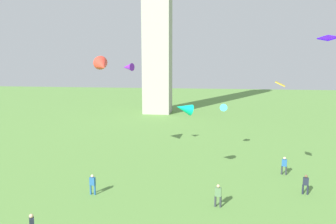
{
  "coord_description": "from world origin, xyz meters",
  "views": [
    {
      "loc": [
        1.75,
        -11.32,
        11.13
      ],
      "look_at": [
        -1.85,
        14.4,
        7.08
      ],
      "focal_mm": 35.76,
      "sensor_mm": 36.0,
      "label": 1
    }
  ],
  "objects_px": {
    "person_0": "(284,165)",
    "kite_flying_4": "(184,108)",
    "kite_flying_0": "(128,67)",
    "kite_flying_5": "(328,38)",
    "kite_flying_3": "(102,65)",
    "person_4": "(306,183)",
    "kite_flying_2": "(224,108)",
    "kite_flying_1": "(280,84)",
    "person_3": "(218,194)",
    "person_2": "(93,183)"
  },
  "relations": [
    {
      "from": "kite_flying_5",
      "to": "person_2",
      "type": "bearing_deg",
      "value": -100.88
    },
    {
      "from": "kite_flying_4",
      "to": "kite_flying_5",
      "type": "height_order",
      "value": "kite_flying_5"
    },
    {
      "from": "person_0",
      "to": "person_3",
      "type": "relative_size",
      "value": 1.0
    },
    {
      "from": "person_2",
      "to": "kite_flying_2",
      "type": "distance_m",
      "value": 19.31
    },
    {
      "from": "kite_flying_0",
      "to": "kite_flying_4",
      "type": "distance_m",
      "value": 10.07
    },
    {
      "from": "person_0",
      "to": "kite_flying_4",
      "type": "relative_size",
      "value": 0.93
    },
    {
      "from": "kite_flying_1",
      "to": "kite_flying_0",
      "type": "bearing_deg",
      "value": -101.23
    },
    {
      "from": "kite_flying_4",
      "to": "kite_flying_5",
      "type": "relative_size",
      "value": 1.2
    },
    {
      "from": "person_0",
      "to": "kite_flying_5",
      "type": "height_order",
      "value": "kite_flying_5"
    },
    {
      "from": "person_0",
      "to": "kite_flying_5",
      "type": "relative_size",
      "value": 1.12
    },
    {
      "from": "kite_flying_2",
      "to": "kite_flying_3",
      "type": "distance_m",
      "value": 15.34
    },
    {
      "from": "kite_flying_3",
      "to": "kite_flying_0",
      "type": "bearing_deg",
      "value": 5.91
    },
    {
      "from": "kite_flying_0",
      "to": "kite_flying_1",
      "type": "bearing_deg",
      "value": 91.02
    },
    {
      "from": "person_0",
      "to": "kite_flying_4",
      "type": "distance_m",
      "value": 11.65
    },
    {
      "from": "kite_flying_1",
      "to": "kite_flying_3",
      "type": "xyz_separation_m",
      "value": [
        -17.37,
        4.86,
        1.46
      ]
    },
    {
      "from": "person_3",
      "to": "person_2",
      "type": "bearing_deg",
      "value": -176.93
    },
    {
      "from": "person_0",
      "to": "person_3",
      "type": "bearing_deg",
      "value": 66.57
    },
    {
      "from": "kite_flying_2",
      "to": "kite_flying_5",
      "type": "relative_size",
      "value": 0.93
    },
    {
      "from": "kite_flying_0",
      "to": "kite_flying_3",
      "type": "xyz_separation_m",
      "value": [
        -2.33,
        -1.66,
        0.22
      ]
    },
    {
      "from": "kite_flying_0",
      "to": "person_0",
      "type": "bearing_deg",
      "value": 102.92
    },
    {
      "from": "person_0",
      "to": "kite_flying_5",
      "type": "xyz_separation_m",
      "value": [
        1.65,
        -5.02,
        11.79
      ]
    },
    {
      "from": "kite_flying_0",
      "to": "kite_flying_4",
      "type": "height_order",
      "value": "kite_flying_0"
    },
    {
      "from": "person_0",
      "to": "kite_flying_0",
      "type": "height_order",
      "value": "kite_flying_0"
    },
    {
      "from": "person_3",
      "to": "kite_flying_1",
      "type": "relative_size",
      "value": 1.26
    },
    {
      "from": "person_2",
      "to": "kite_flying_0",
      "type": "relative_size",
      "value": 1.18
    },
    {
      "from": "person_3",
      "to": "person_4",
      "type": "relative_size",
      "value": 1.05
    },
    {
      "from": "person_3",
      "to": "kite_flying_4",
      "type": "relative_size",
      "value": 0.92
    },
    {
      "from": "kite_flying_1",
      "to": "kite_flying_3",
      "type": "height_order",
      "value": "kite_flying_3"
    },
    {
      "from": "person_3",
      "to": "kite_flying_1",
      "type": "distance_m",
      "value": 10.82
    },
    {
      "from": "person_0",
      "to": "person_2",
      "type": "distance_m",
      "value": 18.31
    },
    {
      "from": "person_2",
      "to": "kite_flying_2",
      "type": "relative_size",
      "value": 1.16
    },
    {
      "from": "kite_flying_3",
      "to": "kite_flying_4",
      "type": "height_order",
      "value": "kite_flying_3"
    },
    {
      "from": "person_0",
      "to": "kite_flying_1",
      "type": "relative_size",
      "value": 1.26
    },
    {
      "from": "person_2",
      "to": "kite_flying_2",
      "type": "bearing_deg",
      "value": -119.04
    },
    {
      "from": "kite_flying_0",
      "to": "kite_flying_5",
      "type": "bearing_deg",
      "value": 89.61
    },
    {
      "from": "kite_flying_0",
      "to": "kite_flying_3",
      "type": "relative_size",
      "value": 0.51
    },
    {
      "from": "person_3",
      "to": "kite_flying_0",
      "type": "relative_size",
      "value": 1.21
    },
    {
      "from": "kite_flying_4",
      "to": "kite_flying_0",
      "type": "bearing_deg",
      "value": -159.77
    },
    {
      "from": "person_2",
      "to": "kite_flying_3",
      "type": "xyz_separation_m",
      "value": [
        -1.95,
        8.98,
        9.58
      ]
    },
    {
      "from": "kite_flying_1",
      "to": "person_2",
      "type": "bearing_deg",
      "value": -62.84
    },
    {
      "from": "person_0",
      "to": "kite_flying_0",
      "type": "bearing_deg",
      "value": 3.15
    },
    {
      "from": "kite_flying_1",
      "to": "kite_flying_2",
      "type": "height_order",
      "value": "kite_flying_1"
    },
    {
      "from": "kite_flying_2",
      "to": "kite_flying_4",
      "type": "xyz_separation_m",
      "value": [
        -3.87,
        -11.08,
        1.47
      ]
    },
    {
      "from": "person_0",
      "to": "kite_flying_2",
      "type": "relative_size",
      "value": 1.2
    },
    {
      "from": "person_4",
      "to": "kite_flying_2",
      "type": "height_order",
      "value": "kite_flying_2"
    },
    {
      "from": "kite_flying_0",
      "to": "kite_flying_5",
      "type": "height_order",
      "value": "kite_flying_5"
    },
    {
      "from": "kite_flying_1",
      "to": "kite_flying_2",
      "type": "distance_m",
      "value": 12.47
    },
    {
      "from": "kite_flying_0",
      "to": "kite_flying_5",
      "type": "relative_size",
      "value": 0.92
    },
    {
      "from": "kite_flying_2",
      "to": "kite_flying_3",
      "type": "height_order",
      "value": "kite_flying_3"
    },
    {
      "from": "kite_flying_0",
      "to": "person_2",
      "type": "bearing_deg",
      "value": 22.37
    }
  ]
}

